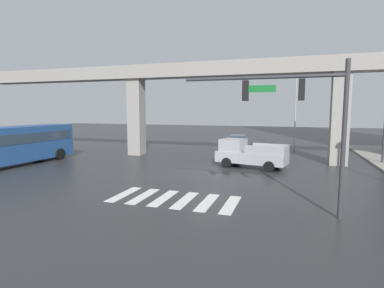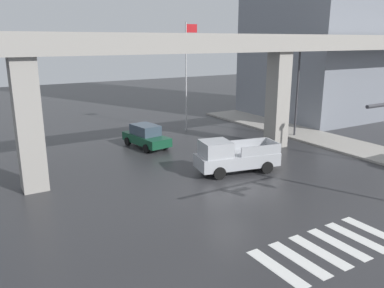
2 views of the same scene
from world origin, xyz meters
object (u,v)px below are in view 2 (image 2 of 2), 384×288
at_px(sedan_dark_green, 146,136).
at_px(flagpole, 187,69).
at_px(street_lamp_mid_block, 298,83).
at_px(pickup_truck, 233,157).

xyz_separation_m(sedan_dark_green, flagpole, (5.60, 3.36, 4.62)).
bearing_deg(flagpole, street_lamp_mid_block, -46.55).
relative_size(pickup_truck, flagpole, 0.57).
bearing_deg(pickup_truck, sedan_dark_green, 104.57).
relative_size(pickup_truck, street_lamp_mid_block, 0.74).
distance_m(pickup_truck, flagpole, 12.82).
height_order(sedan_dark_green, flagpole, flagpole).
distance_m(street_lamp_mid_block, flagpole, 9.47).
distance_m(pickup_truck, street_lamp_mid_block, 11.57).
bearing_deg(flagpole, pickup_truck, -106.90).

